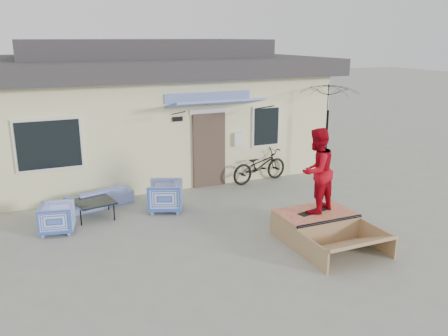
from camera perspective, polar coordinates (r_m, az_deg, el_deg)
name	(u,v)px	position (r m, az deg, el deg)	size (l,w,h in m)	color
ground	(247,257)	(9.26, 2.79, -10.78)	(90.00, 90.00, 0.00)	gray
house	(142,105)	(16.00, -9.97, 7.64)	(10.80, 8.49, 4.10)	beige
loveseat	(100,194)	(12.19, -14.96, -3.06)	(1.62, 0.48, 0.63)	#234CB5
armchair_left	(57,217)	(10.83, -19.71, -5.61)	(0.70, 0.66, 0.72)	#234CB5
armchair_right	(165,195)	(11.52, -7.22, -3.24)	(0.80, 0.75, 0.82)	#234CB5
coffee_table	(95,209)	(11.48, -15.46, -4.86)	(0.84, 0.84, 0.41)	black
bicycle	(260,162)	(13.69, 4.37, 0.73)	(0.65, 1.87, 1.19)	black
patio_umbrella	(328,122)	(13.87, 12.53, 5.48)	(1.83, 1.71, 2.20)	black
skate_ramp	(315,224)	(10.25, 11.04, -6.75)	(1.57, 2.09, 0.52)	#9B764F
skateboard	(314,211)	(10.19, 10.95, -5.16)	(0.81, 0.20, 0.05)	black
skater	(316,169)	(9.90, 11.23, -0.14)	(0.88, 0.68, 1.80)	#AC0715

